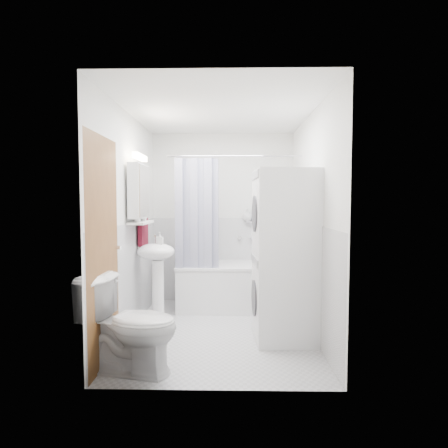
{
  "coord_description": "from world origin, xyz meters",
  "views": [
    {
      "loc": [
        0.13,
        -4.06,
        1.43
      ],
      "look_at": [
        0.04,
        0.15,
        1.18
      ],
      "focal_mm": 30.0,
      "sensor_mm": 36.0,
      "label": 1
    }
  ],
  "objects_px": {
    "washer_dryer": "(285,255)",
    "toilet": "(131,325)",
    "bathtub": "(237,284)",
    "sink": "(157,264)"
  },
  "relations": [
    {
      "from": "sink",
      "to": "toilet",
      "type": "xyz_separation_m",
      "value": [
        0.03,
        -1.27,
        -0.3
      ]
    },
    {
      "from": "sink",
      "to": "toilet",
      "type": "distance_m",
      "value": 1.31
    },
    {
      "from": "washer_dryer",
      "to": "toilet",
      "type": "bearing_deg",
      "value": -153.84
    },
    {
      "from": "toilet",
      "to": "sink",
      "type": "bearing_deg",
      "value": 13.49
    },
    {
      "from": "toilet",
      "to": "bathtub",
      "type": "bearing_deg",
      "value": -13.57
    },
    {
      "from": "toilet",
      "to": "washer_dryer",
      "type": "bearing_deg",
      "value": -48.63
    },
    {
      "from": "bathtub",
      "to": "sink",
      "type": "xyz_separation_m",
      "value": [
        -0.95,
        -0.65,
        0.37
      ]
    },
    {
      "from": "sink",
      "to": "toilet",
      "type": "relative_size",
      "value": 1.28
    },
    {
      "from": "washer_dryer",
      "to": "bathtub",
      "type": "bearing_deg",
      "value": 109.71
    },
    {
      "from": "bathtub",
      "to": "toilet",
      "type": "height_order",
      "value": "toilet"
    }
  ]
}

